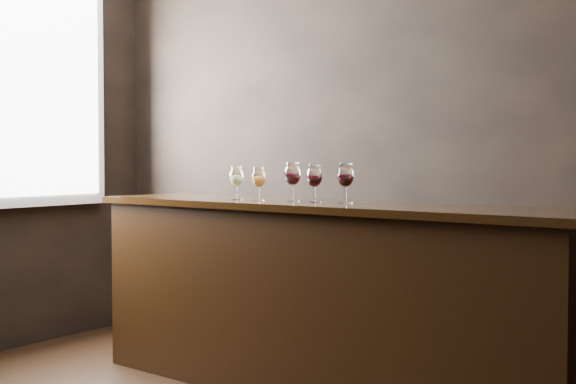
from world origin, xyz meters
The scene contains 9 objects.
room_shell centered at (-0.23, 0.11, 1.81)m, with size 5.02×4.52×2.81m.
bar_counter centered at (-0.18, 1.28, 0.50)m, with size 2.87×0.62×1.00m, color black.
bar_top centered at (-0.18, 1.28, 1.02)m, with size 2.96×0.69×0.04m, color black.
back_bar_shelf centered at (0.26, 2.03, 0.47)m, with size 2.59×0.40×0.93m, color black.
glass_white centered at (-0.77, 1.27, 1.17)m, with size 0.08×0.08×0.19m.
glass_amber centered at (-0.59, 1.24, 1.17)m, with size 0.08×0.08×0.18m.
glass_red_a centered at (-0.41, 1.30, 1.19)m, with size 0.09×0.09×0.21m.
glass_red_b centered at (-0.24, 1.26, 1.18)m, with size 0.09×0.09×0.20m.
glass_red_c centered at (-0.06, 1.27, 1.18)m, with size 0.09×0.09×0.21m.
Camera 1 is at (1.99, -2.38, 1.26)m, focal length 50.00 mm.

